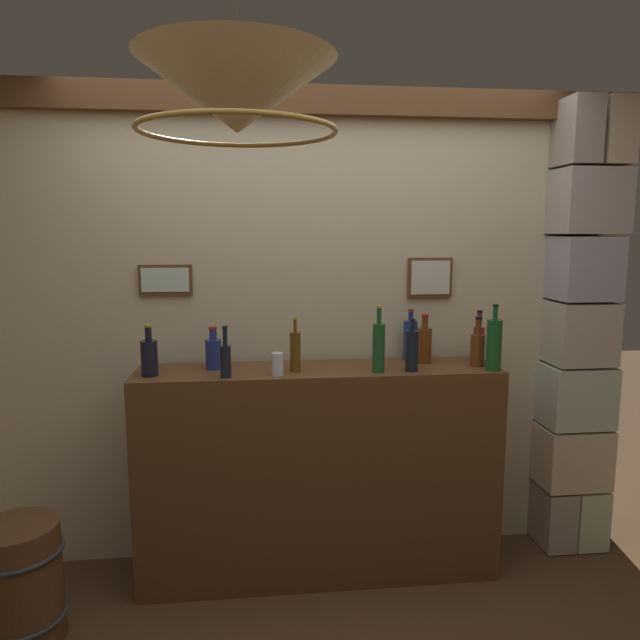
% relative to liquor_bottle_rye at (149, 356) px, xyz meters
% --- Properties ---
extents(panelled_rear_partition, '(3.45, 0.15, 2.48)m').
position_rel_liquor_bottle_rye_xyz_m(panelled_rear_partition, '(0.81, 0.33, 0.14)').
color(panelled_rear_partition, beige).
rests_on(panelled_rear_partition, ground).
extents(stone_pillar, '(0.36, 0.32, 2.41)m').
position_rel_liquor_bottle_rye_xyz_m(stone_pillar, '(2.23, 0.20, 0.02)').
color(stone_pillar, '#A39383').
rests_on(stone_pillar, ground).
extents(bar_shelf_unit, '(1.80, 0.39, 1.08)m').
position_rel_liquor_bottle_rye_xyz_m(bar_shelf_unit, '(0.81, 0.06, -0.63)').
color(bar_shelf_unit, brown).
rests_on(bar_shelf_unit, ground).
extents(liquor_bottle_rye, '(0.08, 0.08, 0.24)m').
position_rel_liquor_bottle_rye_xyz_m(liquor_bottle_rye, '(0.00, 0.00, 0.00)').
color(liquor_bottle_rye, black).
rests_on(liquor_bottle_rye, bar_shelf_unit).
extents(liquor_bottle_scotch, '(0.06, 0.06, 0.27)m').
position_rel_liquor_bottle_rye_xyz_m(liquor_bottle_scotch, '(1.65, 0.13, 0.01)').
color(liquor_bottle_scotch, maroon).
rests_on(liquor_bottle_scotch, bar_shelf_unit).
extents(liquor_bottle_vermouth, '(0.06, 0.06, 0.26)m').
position_rel_liquor_bottle_rye_xyz_m(liquor_bottle_vermouth, '(1.25, -0.05, 0.01)').
color(liquor_bottle_vermouth, black).
rests_on(liquor_bottle_vermouth, bar_shelf_unit).
extents(liquor_bottle_rum, '(0.07, 0.07, 0.25)m').
position_rel_liquor_bottle_rye_xyz_m(liquor_bottle_rum, '(1.36, 0.12, 0.01)').
color(liquor_bottle_rum, '#653213').
rests_on(liquor_bottle_rum, bar_shelf_unit).
extents(liquor_bottle_bourbon, '(0.05, 0.05, 0.27)m').
position_rel_liquor_bottle_rye_xyz_m(liquor_bottle_bourbon, '(0.69, 0.00, 0.01)').
color(liquor_bottle_bourbon, '#5C3C12').
rests_on(liquor_bottle_bourbon, bar_shelf_unit).
extents(liquor_bottle_tequila, '(0.07, 0.07, 0.25)m').
position_rel_liquor_bottle_rye_xyz_m(liquor_bottle_tequila, '(1.61, 0.03, 0.00)').
color(liquor_bottle_tequila, brown).
rests_on(liquor_bottle_tequila, bar_shelf_unit).
extents(liquor_bottle_mezcal, '(0.07, 0.07, 0.27)m').
position_rel_liquor_bottle_rye_xyz_m(liquor_bottle_mezcal, '(1.31, 0.21, 0.02)').
color(liquor_bottle_mezcal, navy).
rests_on(liquor_bottle_mezcal, bar_shelf_unit).
extents(liquor_bottle_vodka, '(0.06, 0.06, 0.32)m').
position_rel_liquor_bottle_rye_xyz_m(liquor_bottle_vodka, '(1.08, -0.05, 0.03)').
color(liquor_bottle_vodka, '#1B5026').
rests_on(liquor_bottle_vodka, bar_shelf_unit).
extents(liquor_bottle_port, '(0.07, 0.07, 0.33)m').
position_rel_liquor_bottle_rye_xyz_m(liquor_bottle_port, '(1.65, -0.08, 0.04)').
color(liquor_bottle_port, '#174E20').
rests_on(liquor_bottle_port, bar_shelf_unit).
extents(liquor_bottle_gin, '(0.08, 0.08, 0.21)m').
position_rel_liquor_bottle_rye_xyz_m(liquor_bottle_gin, '(0.29, 0.11, -0.01)').
color(liquor_bottle_gin, navy).
rests_on(liquor_bottle_gin, bar_shelf_unit).
extents(liquor_bottle_brandy, '(0.05, 0.05, 0.24)m').
position_rel_liquor_bottle_rye_xyz_m(liquor_bottle_brandy, '(0.36, -0.07, -0.01)').
color(liquor_bottle_brandy, black).
rests_on(liquor_bottle_brandy, bar_shelf_unit).
extents(glass_tumbler_rocks, '(0.06, 0.06, 0.11)m').
position_rel_liquor_bottle_rye_xyz_m(glass_tumbler_rocks, '(0.60, -0.06, -0.04)').
color(glass_tumbler_rocks, silver).
rests_on(glass_tumbler_rocks, bar_shelf_unit).
extents(pendant_lamp, '(0.61, 0.61, 0.50)m').
position_rel_liquor_bottle_rye_xyz_m(pendant_lamp, '(0.45, -0.91, 0.98)').
color(pendant_lamp, beige).
extents(wooden_barrel, '(0.38, 0.38, 0.53)m').
position_rel_liquor_bottle_rye_xyz_m(wooden_barrel, '(-0.52, -0.32, -0.91)').
color(wooden_barrel, brown).
rests_on(wooden_barrel, ground).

